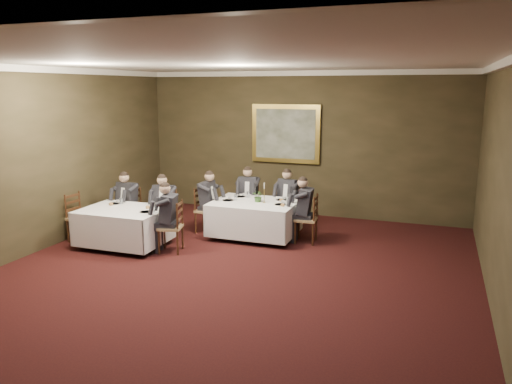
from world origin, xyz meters
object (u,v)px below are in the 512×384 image
Objects in this scene: diner_main_backleft at (248,203)px; diner_main_backright at (288,206)px; chair_main_endleft at (206,219)px; diner_sec_backleft at (128,210)px; chair_sec_endleft at (81,228)px; candlestick at (264,195)px; chair_sec_backright at (165,224)px; table_second at (124,224)px; painting at (286,134)px; chair_main_backright at (288,216)px; chair_sec_backleft at (129,220)px; chair_main_backleft at (249,212)px; chair_sec_endright at (171,237)px; diner_main_endright at (306,218)px; chair_main_endright at (306,229)px; diner_sec_backright at (165,213)px; centerpiece at (258,196)px; table_main at (255,216)px; diner_main_endleft at (207,209)px; diner_sec_endright at (170,226)px.

diner_main_backleft is 1.00× the size of diner_main_backright.
chair_main_endleft is 1.69m from diner_sec_backleft.
chair_sec_endleft is 2.28× the size of candlestick.
chair_sec_backright is (-0.66, -0.62, 0.00)m from chair_main_endleft.
table_second is 4.57m from painting.
diner_main_backleft is 1.35× the size of chair_sec_backright.
painting reaches higher than chair_main_backright.
chair_main_backright is at bearing -145.31° from chair_sec_backleft.
chair_main_backleft is 1.00× the size of chair_sec_endright.
diner_main_endright reaches higher than candlestick.
chair_main_endright is 1.00× the size of chair_sec_endleft.
table_second is at bearing 110.33° from chair_main_endright.
chair_sec_backleft is 4.26m from painting.
diner_main_endright is 0.98m from candlestick.
centerpiece is at bearing -169.15° from diner_sec_backright.
table_main is 2.66m from table_second.
diner_main_endleft reaches higher than chair_main_endright.
diner_main_endleft is (-1.58, -0.91, 0.00)m from diner_main_backright.
chair_main_endright is at bearing -175.73° from diner_sec_backright.
table_main is 1.78× the size of chair_sec_backright.
painting reaches higher than diner_main_backleft.
chair_sec_endright is 2.28× the size of candlestick.
chair_main_backright is 2.28× the size of candlestick.
diner_sec_endright is 3.07× the size of candlestick.
table_main is 1.78× the size of chair_sec_endright.
chair_sec_backright is 1.04m from chair_sec_endright.
diner_sec_backright is (0.43, 0.84, 0.06)m from table_second.
diner_sec_backright is (-2.25, -1.55, 0.00)m from diner_main_backright.
centerpiece reaches higher than table_second.
chair_main_backleft is 1.00× the size of chair_sec_backright.
chair_sec_backleft is (-3.79, -0.66, 0.00)m from chair_main_endright.
table_main is 1.06× the size of table_second.
chair_sec_backright and chair_sec_endright have the same top height.
diner_main_backright is at bearing 66.60° from centerpiece.
painting is at bearing 92.16° from centerpiece.
centerpiece reaches higher than chair_sec_backright.
chair_main_endleft is 3.71× the size of centerpiece.
chair_main_backright is 1.11m from chair_main_endright.
candlestick is at bearing -84.40° from painting.
diner_main_backleft is 1.00× the size of diner_main_endright.
diner_sec_backright reaches higher than candlestick.
chair_sec_endright is 4.21m from painting.
diner_sec_backright reaches higher than chair_sec_backleft.
chair_sec_endleft is 5.22m from painting.
centerpiece is 0.16× the size of painting.
diner_sec_backleft is 4.18m from painting.
diner_sec_endright reaches higher than chair_sec_backleft.
diner_sec_endright is (-2.29, -1.48, 0.00)m from diner_main_endright.
chair_sec_backleft is (-3.78, -0.66, -0.23)m from diner_main_endright.
table_second is 0.95m from diner_sec_backright.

